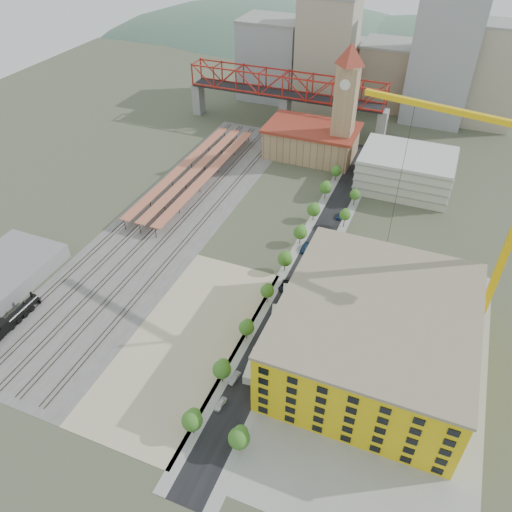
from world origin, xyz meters
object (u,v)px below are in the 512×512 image
at_px(locomotive, 12,320).
at_px(site_trailer_d, 288,299).
at_px(tower_crane, 511,187).
at_px(clock_tower, 346,95).
at_px(site_trailer_a, 253,366).
at_px(site_trailer_c, 276,321).
at_px(site_trailer_b, 268,337).
at_px(construction_building, 374,334).
at_px(car_0, 220,404).

relative_size(locomotive, site_trailer_d, 2.14).
bearing_deg(tower_crane, clock_tower, 128.65).
bearing_deg(clock_tower, site_trailer_d, -84.81).
bearing_deg(site_trailer_a, site_trailer_c, 83.50).
height_order(site_trailer_b, site_trailer_d, site_trailer_d).
relative_size(site_trailer_b, site_trailer_d, 0.92).
bearing_deg(construction_building, site_trailer_d, 155.28).
relative_size(site_trailer_c, car_0, 2.58).
bearing_deg(car_0, clock_tower, 97.79).
height_order(construction_building, car_0, construction_building).
distance_m(site_trailer_c, car_0, 29.16).
height_order(site_trailer_a, site_trailer_b, site_trailer_a).
height_order(clock_tower, locomotive, clock_tower).
bearing_deg(car_0, site_trailer_a, 82.10).
relative_size(clock_tower, site_trailer_c, 5.01).
bearing_deg(locomotive, site_trailer_d, 28.80).
bearing_deg(site_trailer_d, car_0, -112.33).
distance_m(construction_building, site_trailer_d, 29.73).
bearing_deg(site_trailer_b, locomotive, -156.60).
relative_size(construction_building, car_0, 12.57).
xyz_separation_m(site_trailer_b, site_trailer_d, (0.00, 15.48, 0.11)).
bearing_deg(construction_building, tower_crane, 53.86).
height_order(tower_crane, site_trailer_d, tower_crane).
bearing_deg(clock_tower, locomotive, -115.01).
bearing_deg(car_0, tower_crane, 53.49).
distance_m(site_trailer_a, site_trailer_b, 10.39).
bearing_deg(site_trailer_d, construction_building, -42.58).
height_order(locomotive, site_trailer_c, locomotive).
bearing_deg(site_trailer_d, tower_crane, 2.79).
xyz_separation_m(clock_tower, locomotive, (-58.00, -124.31, -26.67)).
xyz_separation_m(site_trailer_a, site_trailer_c, (0.00, 16.43, 0.09)).
distance_m(site_trailer_b, car_0, 23.16).
xyz_separation_m(construction_building, tower_crane, (21.94, 30.04, 29.18)).
distance_m(construction_building, site_trailer_a, 30.57).
bearing_deg(construction_building, locomotive, -165.19).
bearing_deg(site_trailer_c, site_trailer_d, 73.82).
height_order(clock_tower, tower_crane, tower_crane).
bearing_deg(locomotive, construction_building, 14.81).
relative_size(locomotive, tower_crane, 0.35).
bearing_deg(construction_building, site_trailer_c, 174.44).
height_order(clock_tower, site_trailer_b, clock_tower).
bearing_deg(site_trailer_c, site_trailer_b, -106.18).
xyz_separation_m(construction_building, site_trailer_c, (-26.00, 2.53, -7.99)).
height_order(site_trailer_c, site_trailer_d, site_trailer_c).
xyz_separation_m(tower_crane, site_trailer_c, (-47.94, -27.51, -37.17)).
bearing_deg(clock_tower, tower_crane, -51.35).
distance_m(tower_crane, site_trailer_c, 66.61).
height_order(clock_tower, site_trailer_c, clock_tower).
height_order(locomotive, site_trailer_b, locomotive).
relative_size(tower_crane, car_0, 15.54).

